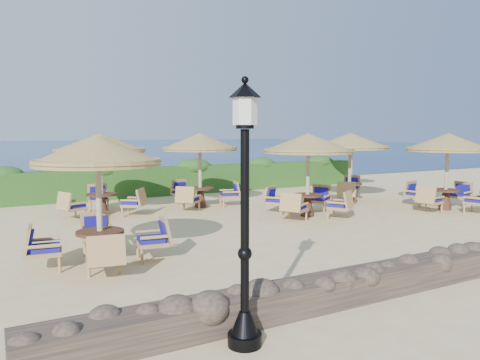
% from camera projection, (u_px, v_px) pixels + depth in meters
% --- Properties ---
extents(ground, '(120.00, 120.00, 0.00)m').
position_uv_depth(ground, '(273.00, 221.00, 14.20)').
color(ground, beige).
rests_on(ground, ground).
extents(sea, '(160.00, 160.00, 0.00)m').
position_uv_depth(sea, '(37.00, 148.00, 75.23)').
color(sea, navy).
rests_on(sea, ground).
extents(hedge, '(18.00, 0.90, 1.20)m').
position_uv_depth(hedge, '(184.00, 180.00, 20.41)').
color(hedge, '#1E4616').
rests_on(hedge, ground).
extents(stone_wall, '(15.00, 0.65, 0.44)m').
position_uv_depth(stone_wall, '(452.00, 265.00, 8.77)').
color(stone_wall, brown).
rests_on(stone_wall, ground).
extents(lamp_post, '(0.44, 0.44, 3.31)m').
position_uv_depth(lamp_post, '(245.00, 226.00, 5.81)').
color(lamp_post, black).
rests_on(lamp_post, ground).
extents(extra_parasol, '(2.30, 2.30, 2.41)m').
position_uv_depth(extra_parasol, '(352.00, 143.00, 22.24)').
color(extra_parasol, tan).
rests_on(extra_parasol, ground).
extents(cafe_set_0, '(2.87, 2.87, 2.65)m').
position_uv_depth(cafe_set_0, '(98.00, 180.00, 9.39)').
color(cafe_set_0, tan).
rests_on(cafe_set_0, ground).
extents(cafe_set_1, '(2.90, 2.90, 2.65)m').
position_uv_depth(cafe_set_1, '(308.00, 159.00, 14.85)').
color(cafe_set_1, tan).
rests_on(cafe_set_1, ground).
extents(cafe_set_2, '(2.88, 2.88, 2.65)m').
position_uv_depth(cafe_set_2, '(447.00, 157.00, 16.10)').
color(cafe_set_2, tan).
rests_on(cafe_set_2, ground).
extents(cafe_set_3, '(2.90, 2.90, 2.65)m').
position_uv_depth(cafe_set_3, '(100.00, 156.00, 14.99)').
color(cafe_set_3, tan).
rests_on(cafe_set_3, ground).
extents(cafe_set_4, '(2.79, 2.79, 2.65)m').
position_uv_depth(cafe_set_4, '(200.00, 155.00, 16.62)').
color(cafe_set_4, tan).
rests_on(cafe_set_4, ground).
extents(cafe_set_5, '(2.93, 2.93, 2.65)m').
position_uv_depth(cafe_set_5, '(350.00, 149.00, 18.09)').
color(cafe_set_5, tan).
rests_on(cafe_set_5, ground).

